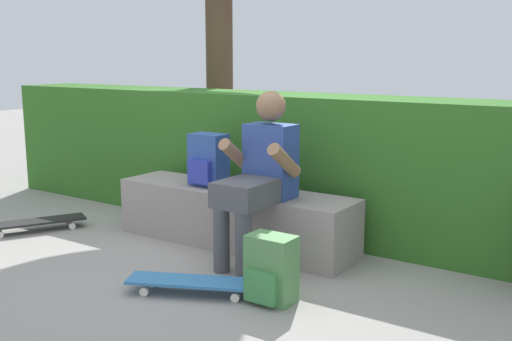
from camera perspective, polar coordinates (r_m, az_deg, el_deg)
ground_plane at (r=4.40m, az=-5.38°, el=-8.27°), size 24.00×24.00×0.00m
bench_main at (r=4.65m, az=-2.09°, el=-4.34°), size 1.94×0.47×0.44m
person_skater at (r=4.17m, az=0.30°, el=-0.17°), size 0.49×0.62×1.19m
skateboard_near_person at (r=3.77m, az=-5.98°, el=-10.39°), size 0.81×0.52×0.09m
skateboard_beside_bench at (r=5.35m, az=-20.01°, el=-4.60°), size 0.55×0.80×0.09m
backpack_on_bench at (r=4.70m, az=-4.54°, el=0.94°), size 0.28×0.23×0.40m
backpack_on_ground at (r=3.60m, az=1.37°, el=-9.31°), size 0.28×0.23×0.40m
hedge_row at (r=5.12m, az=2.27°, el=0.95°), size 6.10×0.64×1.12m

